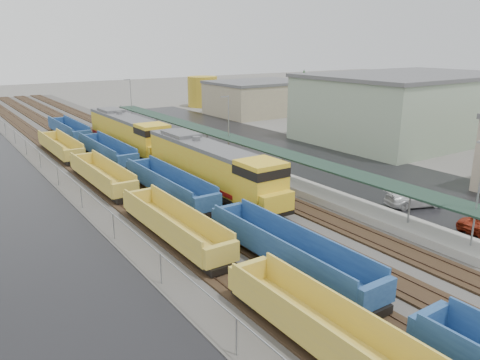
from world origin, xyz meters
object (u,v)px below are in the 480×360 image
object	(u,v)px
well_string_blue	(217,213)
storage_tank	(203,92)
parked_car_east_c	(414,198)
locomotive_lead	(212,167)
locomotive_trail	(129,133)
well_string_yellow	(234,269)

from	to	relation	value
well_string_blue	storage_tank	size ratio (longest dim) A/B	15.19
well_string_blue	parked_car_east_c	world-z (taller)	well_string_blue
locomotive_lead	locomotive_trail	world-z (taller)	same
locomotive_lead	parked_car_east_c	distance (m)	18.30
storage_tank	parked_car_east_c	distance (m)	70.27
parked_car_east_c	locomotive_trail	bearing A→B (deg)	41.43
locomotive_trail	well_string_blue	size ratio (longest dim) A/B	0.22
storage_tank	well_string_yellow	bearing A→B (deg)	-118.54
locomotive_trail	storage_tank	size ratio (longest dim) A/B	3.29
locomotive_lead	locomotive_trail	xyz separation A→B (m)	(0.00, 21.00, 0.00)
well_string_blue	well_string_yellow	bearing A→B (deg)	-115.40
well_string_yellow	parked_car_east_c	bearing A→B (deg)	7.71
locomotive_trail	well_string_yellow	world-z (taller)	locomotive_trail
locomotive_lead	well_string_blue	size ratio (longest dim) A/B	0.22
locomotive_trail	well_string_blue	distance (m)	28.71
storage_tank	locomotive_lead	bearing A→B (deg)	-119.02
locomotive_lead	well_string_yellow	bearing A→B (deg)	-116.83
storage_tank	parked_car_east_c	world-z (taller)	storage_tank
locomotive_lead	storage_tank	world-z (taller)	storage_tank
locomotive_lead	storage_tank	xyz separation A→B (m)	(30.47, 54.94, 0.70)
locomotive_lead	well_string_blue	xyz separation A→B (m)	(-4.00, -7.39, -1.44)
storage_tank	parked_car_east_c	size ratio (longest dim) A/B	1.27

